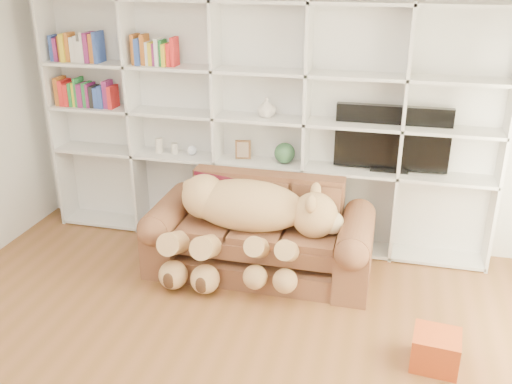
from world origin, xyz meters
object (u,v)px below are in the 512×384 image
(tv, at_px, (392,139))
(gift_box, at_px, (436,350))
(teddy_bear, at_px, (246,218))
(sofa, at_px, (260,238))

(tv, bearing_deg, gift_box, -75.15)
(teddy_bear, distance_m, gift_box, 1.90)
(sofa, relative_size, teddy_bear, 1.31)
(teddy_bear, relative_size, gift_box, 4.73)
(teddy_bear, height_order, gift_box, teddy_bear)
(teddy_bear, distance_m, tv, 1.55)
(sofa, distance_m, gift_box, 1.86)
(teddy_bear, xyz_separation_m, tv, (1.19, 0.82, 0.57))
(sofa, distance_m, teddy_bear, 0.34)
(teddy_bear, bearing_deg, sofa, 59.13)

